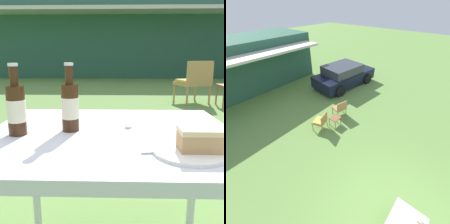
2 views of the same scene
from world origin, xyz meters
The scene contains 8 objects.
cabin_building centered at (-0.39, 10.70, 1.46)m, with size 11.51×4.44×2.90m.
wicker_chair_cushioned centered at (1.46, 4.19, 0.44)m, with size 0.69×0.67×0.81m.
patio_table centered at (0.00, 0.00, 0.62)m, with size 0.88×0.74×0.69m.
cake_on_plate centered at (0.24, -0.19, 0.71)m, with size 0.21×0.21×0.07m.
cola_bottle_near centered at (-0.15, 0.01, 0.78)m, with size 0.06×0.06×0.24m.
cola_bottle_far centered at (-0.32, -0.04, 0.78)m, with size 0.06×0.06×0.24m.
fork centered at (0.17, -0.20, 0.69)m, with size 0.17×0.03×0.01m.
loose_bottle_cap centered at (0.06, 0.05, 0.69)m, with size 0.03×0.03×0.01m.
Camera 1 is at (0.03, -0.90, 0.96)m, focal length 42.00 mm.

